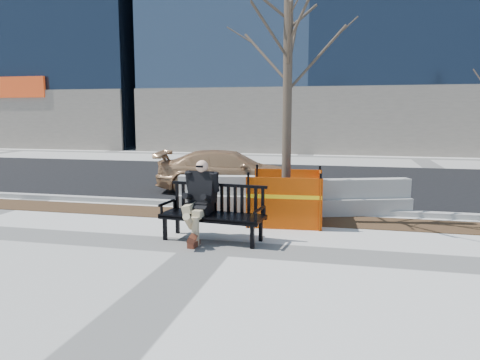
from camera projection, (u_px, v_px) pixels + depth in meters
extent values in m
plane|color=beige|center=(210.00, 247.00, 8.46)|extent=(120.00, 120.00, 0.00)
cube|color=#47301C|center=(241.00, 216.00, 10.96)|extent=(40.00, 1.20, 0.02)
cube|color=black|center=(279.00, 180.00, 16.94)|extent=(60.00, 10.40, 0.01)
cube|color=#9E9B93|center=(250.00, 206.00, 11.87)|extent=(60.00, 0.25, 0.12)
imported|color=#A5784F|center=(229.00, 192.00, 14.42)|extent=(4.69, 2.51, 1.29)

